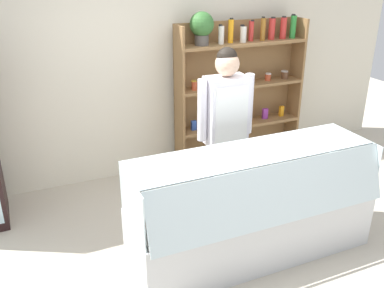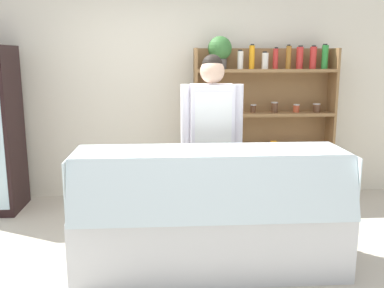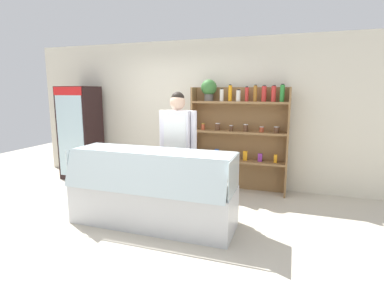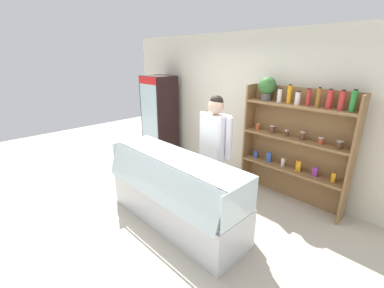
# 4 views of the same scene
# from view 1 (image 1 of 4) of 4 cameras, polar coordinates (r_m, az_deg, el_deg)

# --- Properties ---
(ground_plane) EXTENTS (12.00, 12.00, 0.00)m
(ground_plane) POSITION_cam_1_polar(r_m,az_deg,el_deg) (4.12, 5.25, -14.00)
(ground_plane) COLOR beige
(back_wall) EXTENTS (6.80, 0.10, 2.70)m
(back_wall) POSITION_cam_1_polar(r_m,az_deg,el_deg) (5.21, -4.70, 10.58)
(back_wall) COLOR silver
(back_wall) RESTS_ON ground
(shelving_unit) EXTENTS (1.68, 0.29, 1.97)m
(shelving_unit) POSITION_cam_1_polar(r_m,az_deg,el_deg) (5.38, 5.77, 8.45)
(shelving_unit) COLOR olive
(shelving_unit) RESTS_ON ground
(deli_display_case) EXTENTS (2.19, 0.75, 1.01)m
(deli_display_case) POSITION_cam_1_polar(r_m,az_deg,el_deg) (3.95, 7.87, -10.48)
(deli_display_case) COLOR silver
(deli_display_case) RESTS_ON ground
(shop_clerk) EXTENTS (0.60, 0.25, 1.76)m
(shop_clerk) POSITION_cam_1_polar(r_m,az_deg,el_deg) (4.21, 4.51, 3.20)
(shop_clerk) COLOR #383D51
(shop_clerk) RESTS_ON ground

